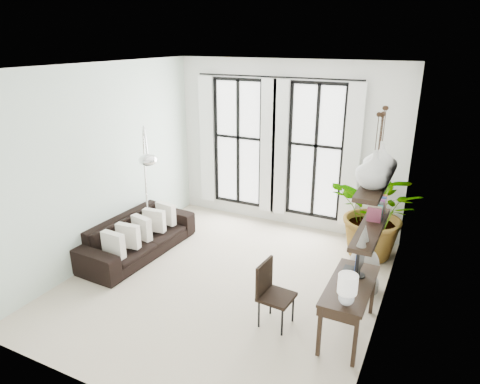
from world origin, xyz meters
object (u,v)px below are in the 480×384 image
Objects in this scene: plant at (378,212)px; desk at (349,289)px; arc_lamp at (146,159)px; sofa at (138,236)px; desk_chair at (271,290)px; buddha at (364,267)px.

desk is at bearing -88.81° from plant.
desk is 0.55× the size of arc_lamp.
desk is (0.05, -2.30, -0.13)m from plant.
plant reaches higher than sofa.
buddha is (0.93, 1.35, -0.13)m from desk_chair.
sofa is 2.56× the size of buddha.
desk reaches higher than desk_chair.
desk is 1.40× the size of buddha.
buddha is (-0.02, 1.19, -0.32)m from desk.
plant is 2.64m from desk_chair.
desk is at bearing -13.27° from arc_lamp.
buddha reaches higher than sofa.
plant is at bearing 91.20° from buddha.
arc_lamp is 2.56× the size of buddha.
desk_chair is at bearing -20.78° from arc_lamp.
sofa is 1.36m from arc_lamp.
arc_lamp is (-3.64, 0.86, 0.97)m from desk.
buddha is at bearing 91.18° from desk.
plant reaches higher than buddha.
arc_lamp reaches higher than desk_chair.
arc_lamp is (-3.59, -1.44, 0.84)m from plant.
plant is at bearing 21.86° from arc_lamp.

